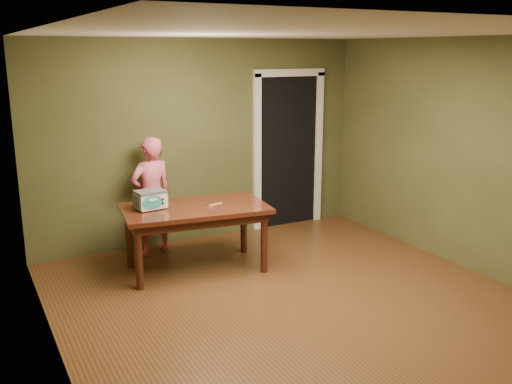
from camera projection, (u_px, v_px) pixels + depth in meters
floor at (303, 308)px, 5.56m from camera, size 5.00×5.00×0.00m
room_shell at (307, 135)px, 5.15m from camera, size 4.52×5.02×2.61m
doorway at (277, 149)px, 8.28m from camera, size 1.10×0.66×2.25m
dining_table at (195, 215)px, 6.41m from camera, size 1.70×1.10×0.75m
toy_oven at (150, 199)px, 6.25m from camera, size 0.36×0.27×0.21m
baking_pan at (210, 209)px, 6.24m from camera, size 0.10×0.10×0.02m
spatula at (216, 204)px, 6.45m from camera, size 0.18×0.07×0.01m
child at (152, 196)px, 6.91m from camera, size 0.58×0.43×1.45m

